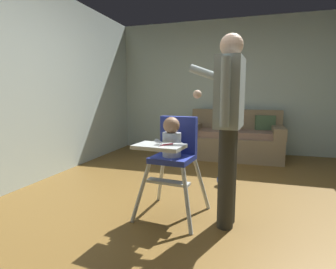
{
  "coord_description": "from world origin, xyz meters",
  "views": [
    {
      "loc": [
        0.48,
        -2.5,
        1.14
      ],
      "look_at": [
        -0.25,
        -0.16,
        0.78
      ],
      "focal_mm": 28.93,
      "sensor_mm": 36.0,
      "label": 1
    }
  ],
  "objects_px": {
    "couch": "(235,139)",
    "toy_ball": "(223,180)",
    "wall_clock": "(233,56)",
    "adult_standing": "(228,121)",
    "high_chair": "(173,148)"
  },
  "relations": [
    {
      "from": "couch",
      "to": "toy_ball",
      "type": "xyz_separation_m",
      "value": [
        -0.04,
        -1.67,
        -0.26
      ]
    },
    {
      "from": "adult_standing",
      "to": "toy_ball",
      "type": "height_order",
      "value": "adult_standing"
    },
    {
      "from": "high_chair",
      "to": "adult_standing",
      "type": "height_order",
      "value": "adult_standing"
    },
    {
      "from": "couch",
      "to": "adult_standing",
      "type": "bearing_deg",
      "value": 2.04
    },
    {
      "from": "adult_standing",
      "to": "couch",
      "type": "bearing_deg",
      "value": -84.18
    },
    {
      "from": "couch",
      "to": "wall_clock",
      "type": "distance_m",
      "value": 1.62
    },
    {
      "from": "high_chair",
      "to": "toy_ball",
      "type": "bearing_deg",
      "value": 165.61
    },
    {
      "from": "wall_clock",
      "to": "adult_standing",
      "type": "bearing_deg",
      "value": -86.31
    },
    {
      "from": "couch",
      "to": "toy_ball",
      "type": "bearing_deg",
      "value": -1.24
    },
    {
      "from": "toy_ball",
      "to": "wall_clock",
      "type": "height_order",
      "value": "wall_clock"
    },
    {
      "from": "wall_clock",
      "to": "toy_ball",
      "type": "bearing_deg",
      "value": -88.07
    },
    {
      "from": "couch",
      "to": "wall_clock",
      "type": "relative_size",
      "value": 5.79
    },
    {
      "from": "wall_clock",
      "to": "high_chair",
      "type": "bearing_deg",
      "value": -95.34
    },
    {
      "from": "adult_standing",
      "to": "wall_clock",
      "type": "relative_size",
      "value": 5.67
    },
    {
      "from": "adult_standing",
      "to": "high_chair",
      "type": "bearing_deg",
      "value": -0.36
    }
  ]
}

